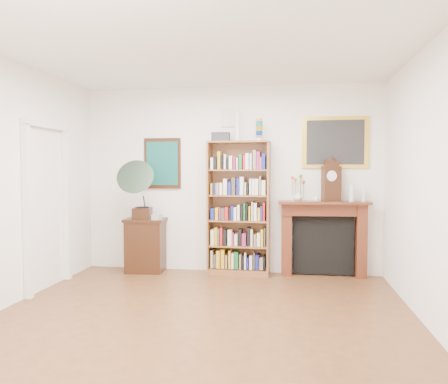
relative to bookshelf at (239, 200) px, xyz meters
name	(u,v)px	position (x,y,z in m)	size (l,w,h in m)	color
room	(194,186)	(-0.16, -2.32, 0.30)	(4.51, 5.01, 2.81)	#4F3318
door_casing	(48,192)	(-2.36, -1.12, 0.16)	(0.08, 1.02, 2.17)	white
teal_poster	(162,163)	(-1.21, 0.16, 0.55)	(0.58, 0.04, 0.78)	black
small_picture	(230,117)	(-0.16, 0.16, 1.25)	(0.26, 0.04, 0.30)	white
gilt_painting	(335,142)	(1.39, 0.16, 0.85)	(0.95, 0.04, 0.75)	gold
bookshelf	(239,200)	(0.00, 0.00, 0.00)	(0.92, 0.35, 2.27)	brown
side_cabinet	(146,245)	(-1.42, -0.05, -0.70)	(0.60, 0.43, 0.81)	black
fireplace	(323,232)	(1.23, 0.09, -0.46)	(1.31, 0.36, 1.10)	#491C11
gramophone	(139,186)	(-1.47, -0.19, 0.21)	(0.62, 0.73, 0.88)	black
cd_stack	(157,217)	(-1.19, -0.19, -0.25)	(0.12, 0.12, 0.08)	silver
mantel_clock	(331,182)	(1.33, 0.03, 0.28)	(0.28, 0.21, 0.58)	black
flower_vase	(298,196)	(0.86, 0.06, 0.07)	(0.14, 0.14, 0.14)	silver
teacup	(316,199)	(1.11, -0.05, 0.03)	(0.08, 0.08, 0.07)	silver
bottle_left	(352,193)	(1.61, 0.02, 0.12)	(0.07, 0.07, 0.24)	silver
bottle_right	(364,195)	(1.79, 0.06, 0.10)	(0.06, 0.06, 0.20)	silver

